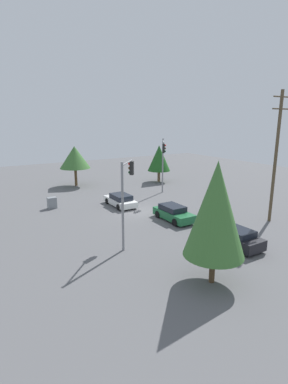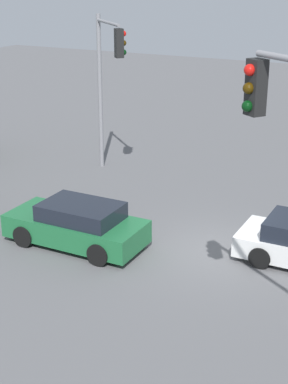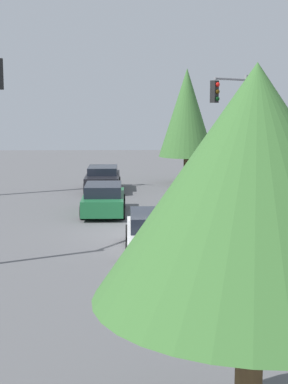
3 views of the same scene
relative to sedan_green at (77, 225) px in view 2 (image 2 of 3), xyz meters
The scene contains 3 objects.
ground_plane 4.34m from the sedan_green, 69.62° to the right, with size 80.00×80.00×0.00m, color #5B5B5E.
sedan_green is the anchor object (origin of this frame).
traffic_signal_cross 7.87m from the sedan_green, 22.30° to the left, with size 2.23×2.37×6.49m.
Camera 2 is at (-15.44, -5.57, 8.11)m, focal length 55.00 mm.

